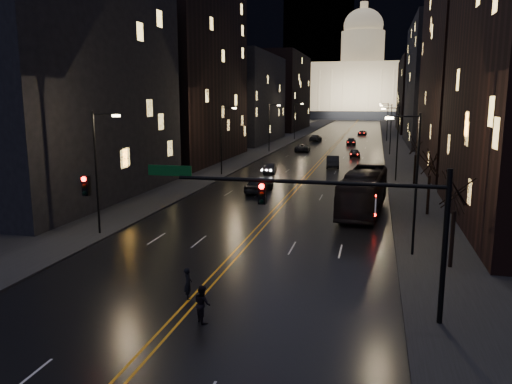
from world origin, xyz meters
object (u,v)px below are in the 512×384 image
Objects in this scene: traffic_signal at (315,207)px; oncoming_car_b at (270,168)px; bus at (364,191)px; pedestrian_a at (188,284)px; oncoming_car_a at (259,185)px; receding_car_a at (333,162)px; pedestrian_b at (202,304)px.

oncoming_car_b is (-11.19, 43.35, -4.41)m from traffic_signal.
bus is 23.64m from pedestrian_a.
traffic_signal reaches higher than oncoming_car_b.
receding_car_a reaches higher than oncoming_car_a.
oncoming_car_b is 2.60× the size of pedestrian_a.
oncoming_car_a is 0.96× the size of receding_car_a.
oncoming_car_b is at bearing -15.04° from pedestrian_a.
bus is 28.99m from receding_car_a.
pedestrian_a is at bearing 177.53° from traffic_signal.
bus reaches higher than pedestrian_a.
oncoming_car_b is at bearing -77.04° from oncoming_car_a.
traffic_signal is 10.65× the size of pedestrian_a.
pedestrian_a is (4.96, -43.08, 0.12)m from oncoming_car_b.
receding_car_a is (5.94, 21.88, 0.01)m from oncoming_car_a.
bus is 2.53× the size of receding_car_a.
oncoming_car_a is 22.67m from receding_car_a.
oncoming_car_a is 14.31m from oncoming_car_b.
oncoming_car_a is at bearing -15.45° from pedestrian_a.
receding_car_a is at bearing -99.64° from oncoming_car_a.
traffic_signal reaches higher than receding_car_a.
receding_car_a is 3.03× the size of pedestrian_b.
bus is at bearing -85.61° from receding_car_a.
pedestrian_b is (1.55, -2.26, 0.04)m from pedestrian_a.
pedestrian_a is (-6.24, 0.27, -4.29)m from traffic_signal.
traffic_signal is 44.99m from oncoming_car_b.
pedestrian_a is at bearing -8.97° from pedestrian_b.
traffic_signal is 1.32× the size of bus.
oncoming_car_a reaches higher than oncoming_car_b.
traffic_signal is at bearing 96.81° from oncoming_car_b.
oncoming_car_b is at bearing -141.10° from receding_car_a.
oncoming_car_b is (-12.89, 20.83, -1.13)m from bus.
pedestrian_a is 0.95× the size of pedestrian_b.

